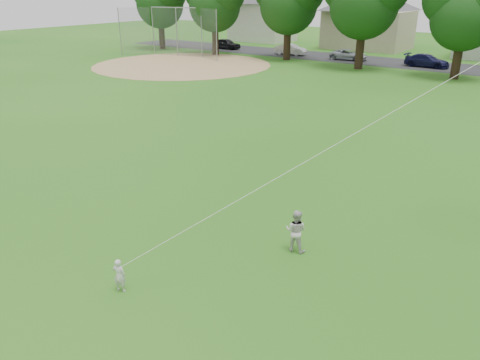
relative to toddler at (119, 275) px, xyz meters
The scene contains 6 objects.
ground 2.02m from the toddler, 47.29° to the left, with size 160.00×160.00×0.00m, color #236016.
dirt_infield 38.41m from the toddler, 129.95° to the left, with size 18.00×18.00×0.02m, color #9E7F51.
toddler is the anchor object (origin of this frame).
older_boy 5.18m from the toddler, 58.87° to the left, with size 0.64×0.50×1.32m, color beige.
kite 6.52m from the toddler, 49.45° to the left, with size 4.33×4.92×12.85m.
baseball_backstop 44.79m from the toddler, 131.30° to the left, with size 11.63×4.32×5.23m.
Camera 1 is at (7.14, -7.88, 7.34)m, focal length 35.00 mm.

